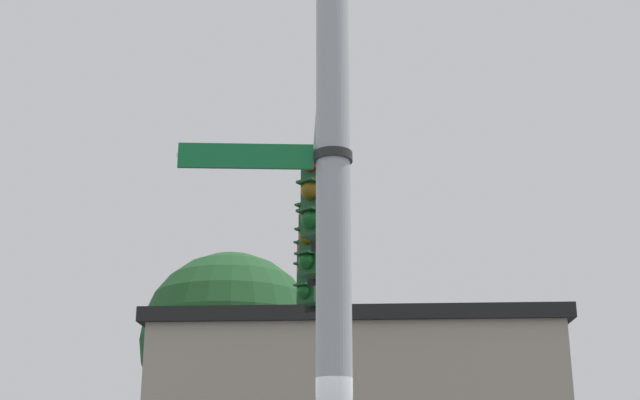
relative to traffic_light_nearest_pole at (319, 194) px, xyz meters
name	(u,v)px	position (x,y,z in m)	size (l,w,h in m)	color
signal_pole	(334,296)	(-1.89, 2.12, -1.83)	(0.29, 0.29, 6.31)	#ADB2B7
mast_arm	(318,160)	(0.59, -0.69, 0.77)	(0.15, 0.15, 7.51)	#ADB2B7
traffic_light_nearest_pole	(319,194)	(0.00, 0.00, 0.00)	(0.54, 0.49, 1.31)	black
traffic_light_mid_inner	(314,238)	(1.28, -1.46, 0.00)	(0.54, 0.49, 1.31)	black
traffic_light_mid_outer	(311,271)	(2.56, -2.91, 0.00)	(0.54, 0.49, 1.31)	black
street_name_sign	(292,157)	(-1.63, 2.36, -0.63)	(1.16, 1.05, 0.22)	#147238
tree_by_storefront	(230,342)	(10.40, -8.95, 0.42)	(4.74, 4.74, 7.79)	#4C3823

